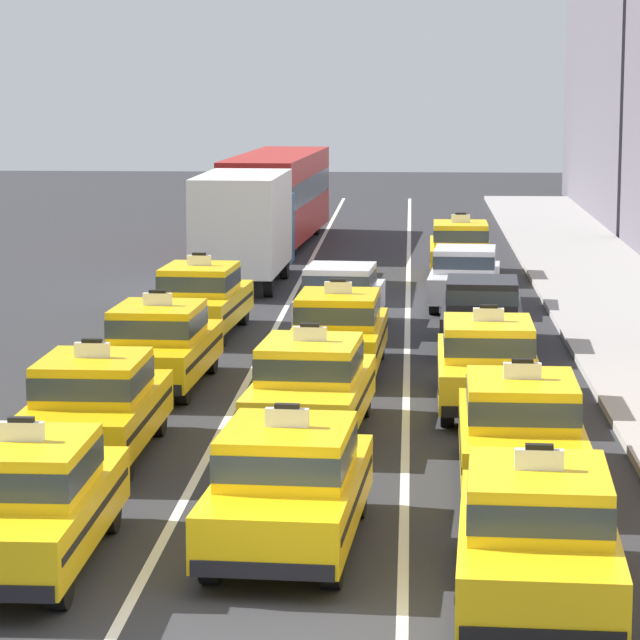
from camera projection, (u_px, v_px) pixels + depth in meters
name	position (u px, v px, depth m)	size (l,w,h in m)	color
ground_plane	(256.00, 640.00, 17.30)	(160.00, 160.00, 0.00)	#2B2B2D
lane_stripe_left_center	(271.00, 335.00, 37.11)	(0.14, 80.00, 0.01)	silver
lane_stripe_center_right	(407.00, 336.00, 36.93)	(0.14, 80.00, 0.01)	silver
taxi_left_nearest	(26.00, 500.00, 19.66)	(1.83, 4.56, 1.96)	black
taxi_left_second	(95.00, 404.00, 25.29)	(1.86, 4.58, 1.96)	black
taxi_left_third	(159.00, 344.00, 30.83)	(1.99, 4.63, 1.96)	black
taxi_left_fourth	(200.00, 298.00, 37.05)	(2.06, 4.65, 1.96)	black
box_truck_left_fifth	(246.00, 224.00, 45.47)	(2.45, 7.02, 3.27)	black
bus_left_sixth	(277.00, 193.00, 56.28)	(3.14, 11.32, 3.22)	black
taxi_center_nearest	(288.00, 484.00, 20.43)	(2.08, 4.66, 1.96)	black
taxi_center_second	(311.00, 385.00, 26.82)	(2.10, 4.67, 1.96)	black
taxi_center_third	(338.00, 330.00, 32.45)	(1.97, 4.62, 1.96)	black
sedan_center_fourth	(341.00, 296.00, 37.63)	(2.06, 4.41, 1.58)	black
taxi_right_nearest	(537.00, 533.00, 18.26)	(2.02, 4.64, 1.96)	black
taxi_right_second	(521.00, 429.00, 23.56)	(1.90, 4.59, 1.96)	black
taxi_right_third	(487.00, 362.00, 28.91)	(1.87, 4.58, 1.96)	black
sedan_right_fourth	(482.00, 311.00, 35.21)	(1.96, 4.38, 1.58)	black
sedan_right_fifth	(465.00, 275.00, 41.39)	(2.05, 4.41, 1.58)	black
taxi_right_sixth	(460.00, 248.00, 47.37)	(1.86, 4.58, 1.96)	black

